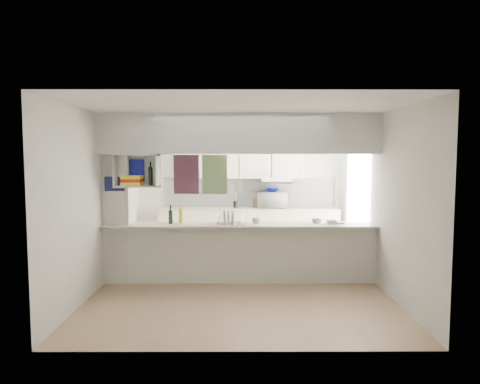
{
  "coord_description": "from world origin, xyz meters",
  "views": [
    {
      "loc": [
        -0.02,
        -6.56,
        1.95
      ],
      "look_at": [
        0.0,
        0.5,
        1.38
      ],
      "focal_mm": 32.0,
      "sensor_mm": 36.0,
      "label": 1
    }
  ],
  "objects_px": {
    "bowl": "(272,190)",
    "microwave": "(273,200)",
    "wine_bottles": "(176,216)",
    "dish_rack": "(231,218)"
  },
  "relations": [
    {
      "from": "wine_bottles",
      "to": "bowl",
      "type": "bearing_deg",
      "value": 50.65
    },
    {
      "from": "bowl",
      "to": "wine_bottles",
      "type": "xyz_separation_m",
      "value": [
        -1.67,
        -2.03,
        -0.25
      ]
    },
    {
      "from": "microwave",
      "to": "wine_bottles",
      "type": "distance_m",
      "value": 2.67
    },
    {
      "from": "microwave",
      "to": "bowl",
      "type": "relative_size",
      "value": 2.2
    },
    {
      "from": "microwave",
      "to": "wine_bottles",
      "type": "bearing_deg",
      "value": 61.07
    },
    {
      "from": "microwave",
      "to": "bowl",
      "type": "bearing_deg",
      "value": 57.04
    },
    {
      "from": "dish_rack",
      "to": "bowl",
      "type": "bearing_deg",
      "value": 57.88
    },
    {
      "from": "bowl",
      "to": "microwave",
      "type": "bearing_deg",
      "value": 46.57
    },
    {
      "from": "microwave",
      "to": "dish_rack",
      "type": "xyz_separation_m",
      "value": [
        -0.83,
        -2.14,
        -0.08
      ]
    },
    {
      "from": "bowl",
      "to": "dish_rack",
      "type": "height_order",
      "value": "bowl"
    }
  ]
}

